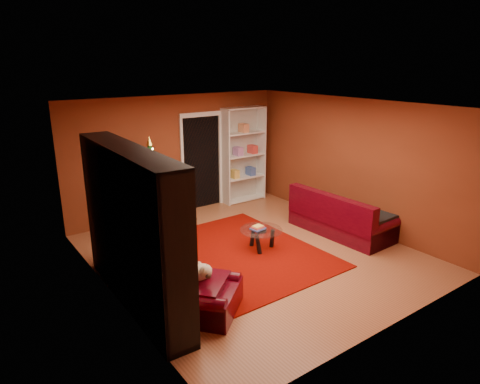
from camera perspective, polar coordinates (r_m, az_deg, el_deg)
floor at (r=7.69m, az=1.76°, el=-8.40°), size 5.00×5.50×0.05m
ceiling at (r=6.97m, az=1.96°, el=11.67°), size 5.00×5.50×0.05m
wall_back at (r=9.50m, az=-8.41°, el=4.88°), size 5.00×0.05×2.60m
wall_left at (r=6.09m, az=-17.39°, el=-2.74°), size 0.05×5.50×2.60m
wall_right at (r=8.93m, az=14.85°, el=3.71°), size 0.05×5.50×2.60m
doorway at (r=9.80m, az=-5.11°, el=3.87°), size 1.06×0.60×2.16m
rug at (r=7.64m, az=-0.70°, el=-8.29°), size 2.76×3.21×0.02m
media_unit at (r=6.00m, az=-14.15°, el=-4.70°), size 0.53×2.91×2.22m
christmas_tree at (r=8.67m, az=-11.65°, el=0.96°), size 1.33×1.33×1.91m
gift_box_teal at (r=8.29m, az=-14.46°, el=-5.76°), size 0.34×0.34×0.28m
gift_box_green at (r=8.86m, az=-12.05°, el=-4.22°), size 0.25×0.25×0.23m
gift_box_red at (r=9.24m, az=-13.55°, el=-3.44°), size 0.31×0.31×0.23m
white_bookshelf at (r=10.22m, az=0.48°, el=4.93°), size 1.07×0.39×2.31m
armchair at (r=5.90m, az=-4.92°, el=-12.47°), size 1.37×1.37×0.76m
dog at (r=5.87m, az=-5.28°, el=-10.59°), size 0.50×0.49×0.25m
sofa at (r=8.66m, az=13.44°, el=-2.58°), size 0.99×2.07×0.87m
coffee_table at (r=7.77m, az=2.82°, el=-6.30°), size 0.87×0.87×0.48m
acrylic_chair at (r=8.01m, az=-8.11°, el=-3.70°), size 0.60×0.62×0.92m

